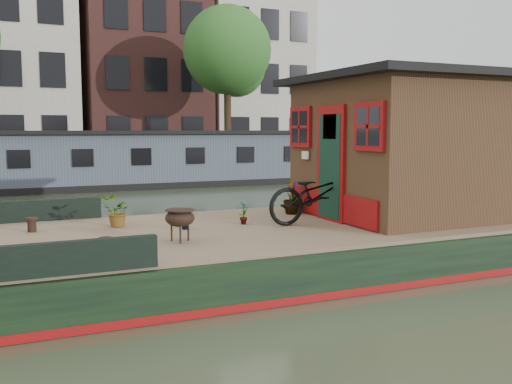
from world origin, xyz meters
name	(u,v)px	position (x,y,z in m)	size (l,w,h in m)	color
ground	(308,261)	(0.00, 0.00, 0.00)	(120.00, 120.00, 0.00)	#2F3924
houseboat_hull	(232,252)	(-1.33, 0.00, 0.27)	(14.01, 4.02, 0.60)	black
houseboat_deck	(308,224)	(0.00, 0.00, 0.62)	(11.80, 3.80, 0.05)	#8A6D55
cabin	(417,145)	(2.19, 0.00, 1.88)	(4.00, 3.50, 2.42)	#321913
bicycle	(317,194)	(0.10, -0.12, 1.12)	(0.62, 1.78, 0.94)	black
potted_plant_a	(243,212)	(-1.04, 0.24, 0.84)	(0.20, 0.14, 0.38)	#97492B
potted_plant_b	(184,219)	(-2.04, 0.20, 0.81)	(0.18, 0.14, 0.33)	maroon
potted_plant_c	(116,212)	(-2.94, 0.81, 0.89)	(0.43, 0.37, 0.47)	#A24A2F
potted_plant_d	(293,197)	(0.20, 0.92, 0.95)	(0.34, 0.34, 0.61)	brown
brazier_front	(180,226)	(-2.37, -0.72, 0.87)	(0.41, 0.41, 0.44)	black
bollard_port	(32,225)	(-4.15, 0.90, 0.76)	(0.19, 0.19, 0.21)	black
bollard_stbd	(106,244)	(-3.39, -0.95, 0.74)	(0.16, 0.16, 0.18)	black
far_houseboat	(130,160)	(0.00, 14.00, 0.97)	(20.40, 4.40, 2.11)	#444D5B
quay	(103,164)	(0.00, 20.50, 0.45)	(60.00, 6.00, 0.90)	#47443F
townhouse_row	(82,31)	(0.15, 27.50, 7.90)	(27.25, 8.00, 16.50)	brown
tree_right	(229,54)	(6.14, 19.07, 5.89)	(4.40, 4.40, 7.40)	#332316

